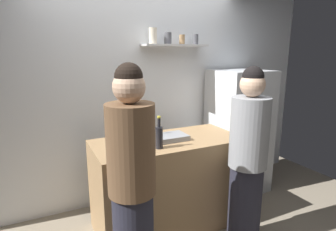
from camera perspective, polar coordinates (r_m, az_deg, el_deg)
back_wall_assembly at (r=3.40m, az=-5.65°, el=4.44°), size 4.80×0.32×2.60m
refrigerator at (r=3.77m, az=14.18°, el=-3.08°), size 0.67×0.68×1.58m
counter at (r=2.98m, az=0.00°, el=-13.59°), size 1.49×0.71×0.94m
baking_pan at (r=2.80m, az=0.37°, el=-4.48°), size 0.34×0.24×0.05m
utensil_holder at (r=2.66m, az=-8.82°, el=-4.83°), size 0.10×0.10×0.22m
wine_bottle_dark_glass at (r=2.53m, az=-1.83°, el=-4.33°), size 0.07×0.07×0.30m
wine_bottle_green_glass at (r=2.78m, az=-4.71°, el=-2.84°), size 0.07×0.07×0.30m
water_bottle_plastic at (r=2.92m, az=-7.31°, el=-2.38°), size 0.08×0.08×0.23m
person_brown_jacket at (r=2.06m, az=-7.36°, el=-14.18°), size 0.34×0.34×1.73m
person_grey_hoodie at (r=2.64m, az=15.93°, el=-9.05°), size 0.34×0.34×1.68m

